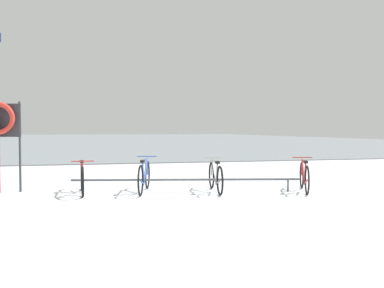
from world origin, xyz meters
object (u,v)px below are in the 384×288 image
bicycle_3 (304,176)px  info_sign (9,130)px  bicycle_0 (82,178)px  bicycle_2 (215,177)px  bicycle_1 (144,176)px

bicycle_3 → info_sign: size_ratio=0.76×
bicycle_0 → bicycle_3: bearing=-10.0°
bicycle_0 → bicycle_2: bearing=-8.7°
bicycle_0 → bicycle_3: (4.90, -0.86, 0.00)m
bicycle_1 → bicycle_2: bicycle_1 is taller
bicycle_1 → info_sign: 3.24m
bicycle_1 → bicycle_2: 1.60m
bicycle_1 → bicycle_3: (3.55, -0.73, -0.01)m
bicycle_3 → bicycle_1: bearing=168.4°
bicycle_2 → bicycle_3: size_ratio=1.11×
bicycle_0 → bicycle_2: size_ratio=0.99×
bicycle_0 → bicycle_3: 4.98m
bicycle_0 → info_sign: (-1.61, 0.67, 1.05)m
bicycle_3 → info_sign: (-6.51, 1.53, 1.04)m
bicycle_0 → bicycle_3: size_ratio=1.10×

